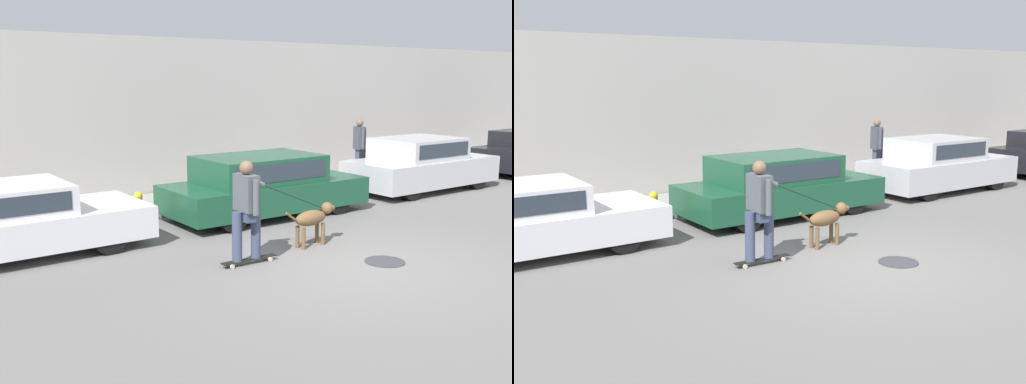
# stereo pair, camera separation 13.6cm
# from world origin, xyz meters

# --- Properties ---
(ground_plane) EXTENTS (36.00, 36.00, 0.00)m
(ground_plane) POSITION_xyz_m (0.00, 0.00, 0.00)
(ground_plane) COLOR slate
(back_wall) EXTENTS (32.00, 0.30, 3.86)m
(back_wall) POSITION_xyz_m (0.00, 7.00, 1.93)
(back_wall) COLOR #B2ADA8
(back_wall) RESTS_ON ground_plane
(sidewalk_curb) EXTENTS (30.00, 2.09, 0.12)m
(sidewalk_curb) POSITION_xyz_m (0.00, 5.78, 0.06)
(sidewalk_curb) COLOR gray
(sidewalk_curb) RESTS_ON ground_plane
(parked_car_0) EXTENTS (4.47, 1.81, 1.20)m
(parked_car_0) POSITION_xyz_m (-4.37, 3.68, 0.58)
(parked_car_0) COLOR black
(parked_car_0) RESTS_ON ground_plane
(parked_car_1) EXTENTS (4.37, 1.86, 1.30)m
(parked_car_1) POSITION_xyz_m (0.83, 3.68, 0.64)
(parked_car_1) COLOR black
(parked_car_1) RESTS_ON ground_plane
(parked_car_2) EXTENTS (4.20, 1.84, 1.38)m
(parked_car_2) POSITION_xyz_m (5.92, 3.68, 0.66)
(parked_car_2) COLOR black
(parked_car_2) RESTS_ON ground_plane
(dog) EXTENTS (1.15, 0.32, 0.73)m
(dog) POSITION_xyz_m (0.15, 1.29, 0.49)
(dog) COLOR brown
(dog) RESTS_ON ground_plane
(skateboarder) EXTENTS (2.36, 0.65, 1.65)m
(skateboarder) POSITION_xyz_m (-1.41, 1.07, 0.93)
(skateboarder) COLOR beige
(skateboarder) RESTS_ON ground_plane
(pedestrian_with_bag) EXTENTS (0.34, 0.63, 1.67)m
(pedestrian_with_bag) POSITION_xyz_m (5.27, 5.27, 1.05)
(pedestrian_with_bag) COLOR #3D4760
(pedestrian_with_bag) RESTS_ON sidewalk_curb
(manhole_cover) EXTENTS (0.64, 0.64, 0.01)m
(manhole_cover) POSITION_xyz_m (0.45, -0.11, 0.01)
(manhole_cover) COLOR #38383D
(manhole_cover) RESTS_ON ground_plane
(fire_hydrant) EXTENTS (0.18, 0.18, 0.67)m
(fire_hydrant) POSITION_xyz_m (-1.67, 4.49, 0.35)
(fire_hydrant) COLOR gold
(fire_hydrant) RESTS_ON ground_plane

